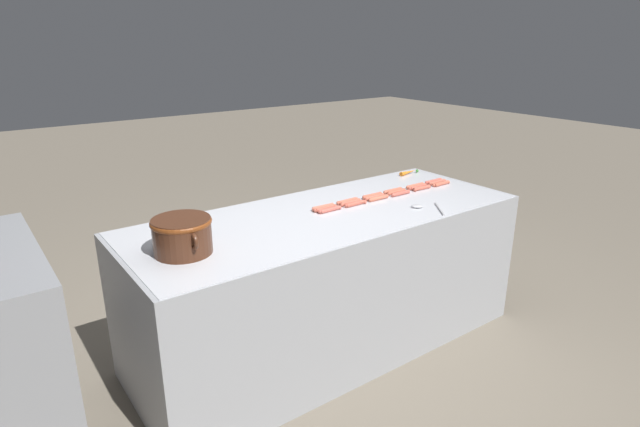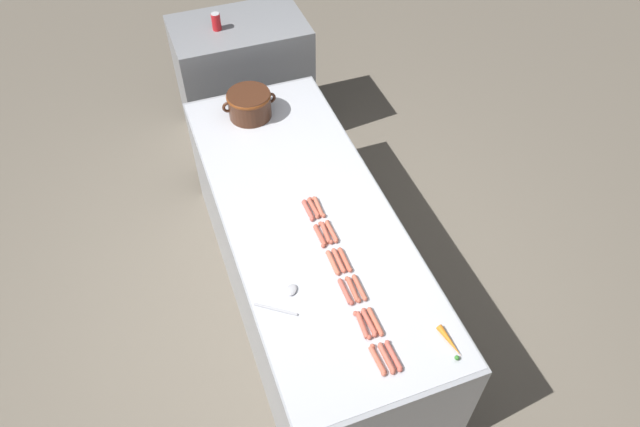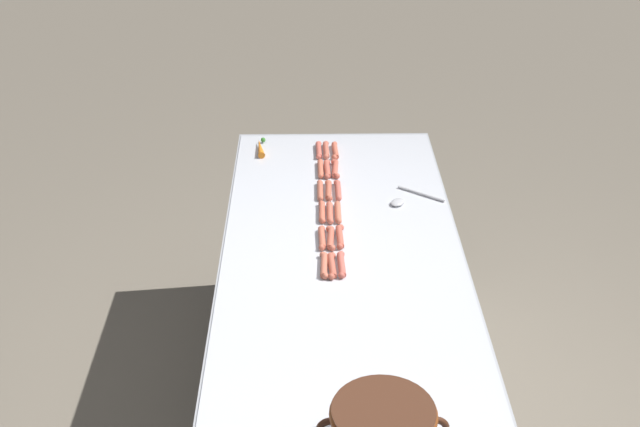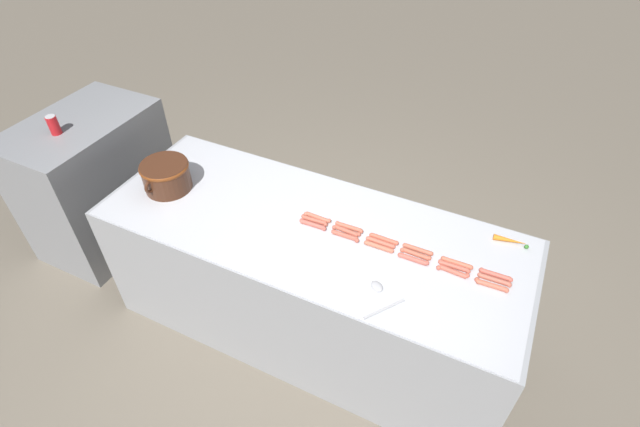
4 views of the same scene
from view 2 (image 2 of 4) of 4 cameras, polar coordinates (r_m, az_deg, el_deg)
The scene contains 25 objects.
ground_plane at distance 3.88m, azimuth -1.16°, elevation -8.41°, with size 20.00×20.00×0.00m, color #756B5B.
griddle_counter at distance 3.52m, azimuth -1.26°, elevation -4.48°, with size 0.91×2.39×0.87m.
back_cabinet at distance 4.77m, azimuth -7.51°, elevation 12.82°, with size 0.99×0.63×1.01m, color gray.
hot_dog_0 at distance 2.66m, azimuth 5.78°, elevation -14.21°, with size 0.03×0.16×0.02m.
hot_dog_1 at distance 2.74m, azimuth 4.22°, elevation -10.96°, with size 0.03×0.16×0.02m.
hot_dog_2 at distance 2.84m, azimuth 2.60°, elevation -7.72°, with size 0.03×0.16×0.02m.
hot_dog_3 at distance 2.94m, azimuth 1.28°, elevation -4.89°, with size 0.03×0.16×0.02m.
hot_dog_4 at distance 3.05m, azimuth -0.00°, elevation -2.21°, with size 0.03×0.16×0.02m.
hot_dog_5 at distance 3.17m, azimuth -1.19°, elevation 0.32°, with size 0.03×0.16×0.02m.
hot_dog_6 at distance 2.67m, azimuth 6.61°, elevation -14.06°, with size 0.03×0.16×0.02m.
hot_dog_7 at distance 2.75m, azimuth 4.89°, elevation -10.69°, with size 0.03×0.16×0.02m.
hot_dog_8 at distance 2.85m, azimuth 3.27°, elevation -7.52°, with size 0.03×0.16×0.02m.
hot_dog_9 at distance 2.95m, azimuth 1.86°, elevation -4.66°, with size 0.03×0.16×0.02m.
hot_dog_10 at distance 3.06m, azimuth 0.56°, elevation -1.91°, with size 0.03×0.16×0.02m.
hot_dog_11 at distance 3.18m, azimuth -0.64°, elevation 0.57°, with size 0.03×0.16×0.02m.
hot_dog_12 at distance 2.68m, azimuth 7.29°, elevation -13.81°, with size 0.03×0.16×0.02m.
hot_dog_13 at distance 2.76m, azimuth 5.51°, elevation -10.61°, with size 0.03×0.16×0.02m.
hot_dog_14 at distance 2.85m, azimuth 3.94°, elevation -7.32°, with size 0.03×0.16×0.02m.
hot_dog_15 at distance 2.95m, azimuth 2.48°, elevation -4.59°, with size 0.03×0.16×0.02m.
hot_dog_16 at distance 3.07m, azimuth 1.16°, elevation -1.78°, with size 0.03×0.16×0.02m.
hot_dog_17 at distance 3.18m, azimuth -0.13°, elevation 0.66°, with size 0.03×0.16×0.02m.
bean_pot at distance 3.76m, azimuth -7.01°, elevation 10.79°, with size 0.35×0.28×0.17m.
serving_spoon at distance 2.83m, azimuth -3.35°, elevation -8.18°, with size 0.24×0.19×0.02m.
carrot at distance 2.75m, azimuth 12.78°, elevation -12.32°, with size 0.05×0.18×0.03m.
soda_can at distance 4.43m, azimuth -10.24°, elevation 18.20°, with size 0.07×0.07×0.12m.
Camera 2 is at (-0.66, -2.03, 3.23)m, focal length 32.31 mm.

